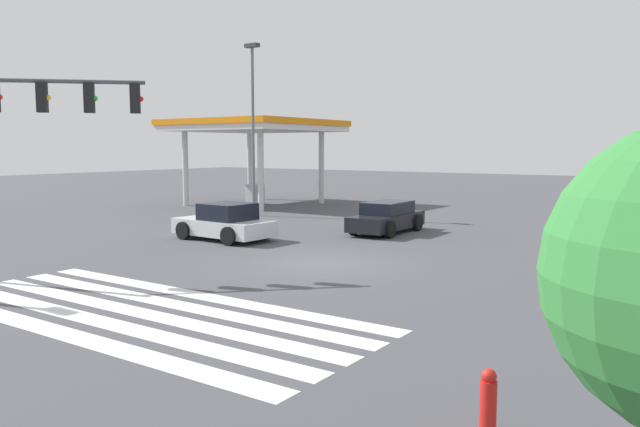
# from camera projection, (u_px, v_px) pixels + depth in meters

# --- Properties ---
(ground_plane) EXTENTS (136.52, 136.52, 0.00)m
(ground_plane) POSITION_uv_depth(u_px,v_px,m) (320.00, 264.00, 19.79)
(ground_plane) COLOR #47474C
(crosswalk_markings) EXTENTS (11.36, 4.40, 0.01)m
(crosswalk_markings) POSITION_uv_depth(u_px,v_px,m) (139.00, 312.00, 13.94)
(crosswalk_markings) COLOR silver
(crosswalk_markings) RESTS_ON ground_plane
(traffic_signal_mast) EXTENTS (4.32, 4.32, 5.81)m
(traffic_signal_mast) POSITION_uv_depth(u_px,v_px,m) (16.00, 121.00, 17.73)
(traffic_signal_mast) COLOR #47474C
(traffic_signal_mast) RESTS_ON ground_plane
(car_3) EXTENTS (1.94, 4.60, 1.67)m
(car_3) POSITION_uv_depth(u_px,v_px,m) (591.00, 205.00, 31.53)
(car_3) COLOR silver
(car_3) RESTS_ON ground_plane
(car_5) EXTENTS (4.25, 2.33, 1.47)m
(car_5) POSITION_uv_depth(u_px,v_px,m) (225.00, 223.00, 24.80)
(car_5) COLOR silver
(car_5) RESTS_ON ground_plane
(car_6) EXTENTS (2.01, 4.43, 1.35)m
(car_6) POSITION_uv_depth(u_px,v_px,m) (387.00, 218.00, 26.82)
(car_6) COLOR black
(car_6) RESTS_ON ground_plane
(gas_station_canopy) EXTENTS (8.97, 8.97, 5.38)m
(gas_station_canopy) POSITION_uv_depth(u_px,v_px,m) (254.00, 129.00, 39.69)
(gas_station_canopy) COLOR silver
(gas_station_canopy) RESTS_ON ground_plane
(street_light_pole_b) EXTENTS (0.80, 0.36, 9.08)m
(street_light_pole_b) POSITION_uv_depth(u_px,v_px,m) (253.00, 115.00, 33.04)
(street_light_pole_b) COLOR slate
(street_light_pole_b) RESTS_ON ground_plane
(fire_hydrant) EXTENTS (0.22, 0.22, 0.86)m
(fire_hydrant) POSITION_uv_depth(u_px,v_px,m) (488.00, 401.00, 8.02)
(fire_hydrant) COLOR red
(fire_hydrant) RESTS_ON ground_plane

